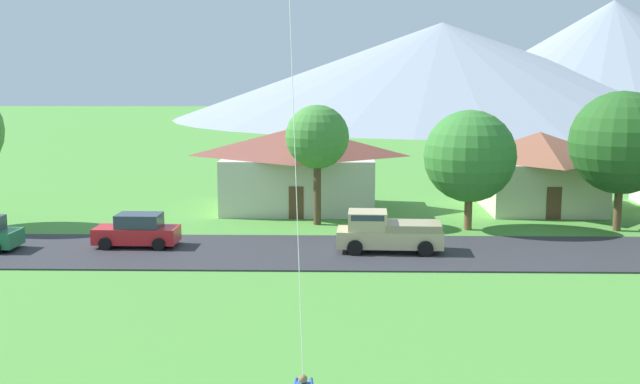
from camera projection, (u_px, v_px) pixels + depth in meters
road_strip at (364, 252)px, 38.56m from camera, size 160.00×7.62×0.08m
mountain_far_west_ridge at (611, 59)px, 155.47m from camera, size 78.27×78.27×23.12m
mountain_east_ridge at (441, 71)px, 153.01m from camera, size 104.89×104.89×18.60m
house_leftmost at (539, 169)px, 50.75m from camera, size 7.57×8.33×5.06m
house_right_center at (299, 166)px, 50.68m from camera, size 10.37×7.74×5.40m
tree_left_of_center at (317, 138)px, 45.04m from camera, size 3.71×3.71×7.03m
tree_right_of_center at (622, 143)px, 43.25m from camera, size 5.76×5.76×7.88m
tree_near_right at (470, 156)px, 43.66m from camera, size 5.19×5.19×6.81m
parked_car_red_west_end at (137, 231)px, 39.60m from camera, size 4.24×2.15×1.68m
pickup_truck_sand_west_side at (387, 232)px, 38.50m from camera, size 5.27×2.48×1.99m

